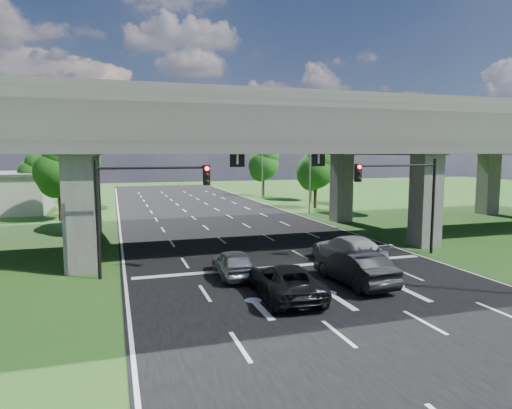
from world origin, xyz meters
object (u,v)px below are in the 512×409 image
signal_right (405,189)px  car_silver (233,263)px  car_trailing (285,281)px  signal_left (142,196)px  streetlight_far (307,158)px  car_white (348,250)px  car_dark (354,267)px  streetlight_beyond (259,156)px

signal_right → car_silver: size_ratio=1.44×
signal_right → car_trailing: bearing=-150.8°
signal_left → car_trailing: bearing=-44.4°
streetlight_far → car_white: bearing=-107.4°
signal_right → car_dark: size_ratio=1.18×
signal_left → streetlight_far: (17.92, 20.06, 1.66)m
streetlight_far → car_silver: size_ratio=2.40×
car_dark → signal_right: bearing=-145.8°
signal_right → streetlight_beyond: bearing=86.4°
car_white → car_trailing: (-5.64, -4.63, -0.08)m
signal_left → car_trailing: size_ratio=1.13×
streetlight_far → streetlight_beyond: (0.00, 16.00, 0.00)m
signal_left → car_trailing: 8.67m
streetlight_far → streetlight_beyond: size_ratio=1.00×
car_trailing → streetlight_beyond: bearing=-102.5°
car_trailing → signal_right: bearing=-146.8°
car_dark → signal_left: bearing=-29.6°
signal_left → car_silver: (4.36, -1.64, -3.45)m
car_silver → signal_right: bearing=-170.0°
signal_left → car_trailing: signal_left is taller
streetlight_far → car_silver: (-13.57, -21.70, -5.11)m
signal_right → signal_left: size_ratio=1.00×
streetlight_far → streetlight_beyond: same height
car_white → car_trailing: size_ratio=1.06×
streetlight_beyond → car_white: (-6.59, -37.00, -5.00)m
streetlight_beyond → signal_left: bearing=-116.4°
car_trailing → car_dark: bearing=-163.2°
car_white → signal_left: bearing=-8.3°
signal_right → car_dark: (-6.03, -4.68, -3.32)m
signal_left → car_dark: bearing=-25.9°
streetlight_beyond → car_white: bearing=-100.1°
streetlight_beyond → car_trailing: bearing=-106.4°
signal_left → car_white: 11.85m
signal_right → car_white: (-4.32, -0.94, -3.34)m
streetlight_far → car_white: size_ratio=1.78×
car_trailing → car_white: bearing=-136.7°
signal_right → streetlight_far: 20.25m
signal_left → car_silver: signal_left is taller
signal_right → streetlight_far: size_ratio=0.60×
signal_left → car_dark: signal_left is taller
signal_right → car_trailing: (-9.96, -5.58, -3.42)m
car_silver → car_dark: (5.27, -3.04, 0.13)m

